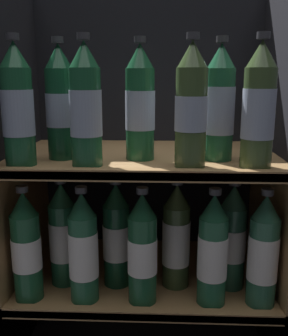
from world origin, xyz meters
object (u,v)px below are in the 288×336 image
at_px(bottle_upper_front_0, 18,107).
at_px(bottle_lower_front_0, 26,248).
at_px(bottle_upper_back_2, 220,106).
at_px(bottle_upper_front_2, 191,108).
at_px(bottle_upper_back_0, 61,105).
at_px(bottle_lower_back_1, 117,237).
at_px(bottle_lower_front_1, 83,250).
at_px(bottle_lower_back_2, 176,238).
at_px(bottle_lower_back_3, 232,239).
at_px(bottle_lower_front_3, 213,252).
at_px(bottle_lower_front_2, 142,250).
at_px(bottle_upper_front_3, 259,108).
at_px(bottle_upper_back_1, 140,105).
at_px(bottle_lower_front_4, 263,253).
at_px(bottle_lower_back_0, 63,236).
at_px(bottle_upper_front_1, 86,108).

bearing_deg(bottle_upper_front_0, bottle_lower_front_0, 180.00).
bearing_deg(bottle_upper_back_2, bottle_upper_front_2, -132.41).
distance_m(bottle_upper_back_0, bottle_lower_back_1, 0.35).
bearing_deg(bottle_lower_front_1, bottle_upper_front_0, 180.00).
distance_m(bottle_lower_back_2, bottle_lower_back_3, 0.14).
height_order(bottle_upper_front_0, bottle_lower_front_0, bottle_upper_front_0).
height_order(bottle_upper_front_2, bottle_lower_front_3, bottle_upper_front_2).
xyz_separation_m(bottle_upper_back_0, bottle_lower_front_2, (0.19, -0.08, -0.33)).
height_order(bottle_upper_front_3, bottle_upper_back_1, same).
bearing_deg(bottle_lower_front_3, bottle_lower_front_2, -180.00).
height_order(bottle_upper_back_0, bottle_lower_front_1, bottle_upper_back_0).
distance_m(bottle_upper_front_3, bottle_lower_front_2, 0.41).
bearing_deg(bottle_lower_front_2, bottle_lower_front_0, 180.00).
distance_m(bottle_upper_front_2, bottle_lower_front_1, 0.41).
xyz_separation_m(bottle_upper_front_3, bottle_lower_back_2, (-0.16, 0.08, -0.33)).
bearing_deg(bottle_lower_front_3, bottle_upper_front_2, 180.00).
distance_m(bottle_upper_back_1, bottle_lower_front_0, 0.43).
height_order(bottle_upper_front_0, bottle_lower_back_1, bottle_upper_front_0).
bearing_deg(bottle_lower_front_2, bottle_upper_front_0, 180.00).
distance_m(bottle_upper_front_2, bottle_upper_back_0, 0.31).
bearing_deg(bottle_lower_front_2, bottle_upper_back_1, 96.52).
height_order(bottle_upper_front_2, bottle_upper_back_1, same).
distance_m(bottle_upper_front_3, bottle_upper_back_1, 0.26).
bearing_deg(bottle_lower_front_4, bottle_lower_back_0, 170.89).
height_order(bottle_upper_back_0, bottle_lower_back_3, bottle_upper_back_0).
relative_size(bottle_upper_front_1, bottle_upper_front_2, 1.00).
height_order(bottle_upper_front_2, bottle_lower_front_0, bottle_upper_front_2).
xyz_separation_m(bottle_lower_back_1, bottle_lower_back_2, (0.15, 0.00, -0.00)).
height_order(bottle_upper_front_1, bottle_lower_front_0, bottle_upper_front_1).
distance_m(bottle_upper_back_1, bottle_lower_back_2, 0.34).
height_order(bottle_upper_front_2, bottle_lower_back_0, bottle_upper_front_2).
xyz_separation_m(bottle_upper_front_0, bottle_lower_front_2, (0.27, -0.00, -0.33)).
distance_m(bottle_upper_back_1, bottle_lower_front_3, 0.38).
xyz_separation_m(bottle_lower_back_0, bottle_lower_back_1, (0.14, 0.00, 0.00)).
distance_m(bottle_upper_front_3, bottle_lower_back_2, 0.37).
relative_size(bottle_upper_front_2, bottle_lower_back_3, 1.00).
distance_m(bottle_upper_front_2, bottle_upper_front_3, 0.14).
bearing_deg(bottle_lower_back_2, bottle_lower_back_3, 0.00).
xyz_separation_m(bottle_lower_front_3, bottle_lower_back_3, (0.06, 0.08, 0.00)).
height_order(bottle_upper_front_1, bottle_lower_back_3, bottle_upper_front_1).
distance_m(bottle_upper_front_1, bottle_lower_front_4, 0.51).
bearing_deg(bottle_lower_back_3, bottle_lower_back_1, 180.00).
xyz_separation_m(bottle_upper_back_1, bottle_lower_front_0, (-0.26, -0.08, -0.33)).
relative_size(bottle_lower_front_4, bottle_lower_back_0, 1.00).
bearing_deg(bottle_lower_front_3, bottle_upper_front_1, 180.00).
distance_m(bottle_upper_back_2, bottle_lower_front_0, 0.56).
height_order(bottle_upper_front_3, bottle_upper_back_0, same).
bearing_deg(bottle_upper_front_1, bottle_upper_back_2, 14.66).
xyz_separation_m(bottle_lower_front_2, bottle_lower_front_3, (0.16, 0.00, -0.00)).
relative_size(bottle_lower_front_0, bottle_lower_back_0, 1.00).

